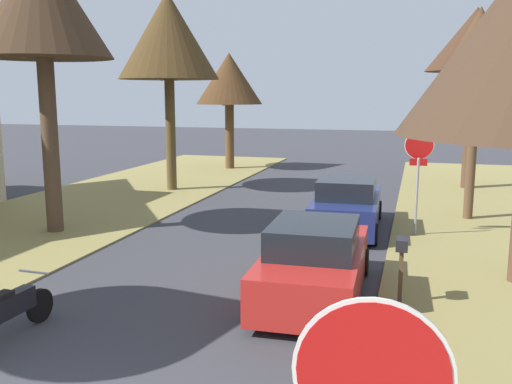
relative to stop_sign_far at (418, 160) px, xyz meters
name	(u,v)px	position (x,y,z in m)	size (l,w,h in m)	color
stop_sign_far	(418,160)	(0.00, 0.00, 0.00)	(0.81, 0.52, 2.95)	#9EA0A5
street_tree_right_mid_b	(478,56)	(1.62, 2.65, 2.97)	(2.99, 2.99, 6.59)	brown
street_tree_right_far	(476,42)	(2.07, 9.02, 3.94)	(3.99, 3.99, 7.45)	#503625
street_tree_left_mid_a	(41,3)	(-10.12, -2.51, 4.28)	(3.79, 3.79, 8.07)	#4E3A29
street_tree_left_mid_b	(168,37)	(-9.90, 5.10, 4.10)	(4.08, 4.08, 8.00)	brown
street_tree_left_far	(229,80)	(-9.76, 12.27, 2.57)	(3.52, 3.52, 6.10)	brown
parked_sedan_red	(315,263)	(-1.89, -5.67, -1.45)	(2.08, 4.46, 1.57)	red
parked_sedan_navy	(347,206)	(-1.98, 0.21, -1.45)	(2.08, 4.46, 1.57)	navy
parked_motorcycle	(9,311)	(-6.38, -8.92, -1.69)	(0.60, 2.05, 0.97)	black
curbside_mailbox	(402,252)	(-0.24, -5.58, -1.12)	(0.22, 0.44, 1.27)	brown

